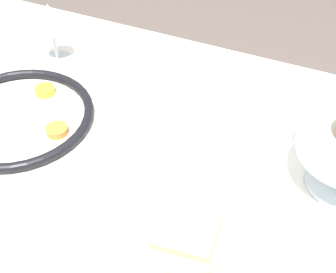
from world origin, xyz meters
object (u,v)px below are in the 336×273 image
(cup_near, at_px, (280,121))
(seder_plate, at_px, (17,118))
(napkin_roll, at_px, (23,233))
(bread_plate, at_px, (187,231))
(wine_glass, at_px, (50,21))

(cup_near, bearing_deg, seder_plate, -159.59)
(seder_plate, height_order, napkin_roll, napkin_roll)
(bread_plate, height_order, napkin_roll, napkin_roll)
(seder_plate, relative_size, wine_glass, 2.15)
(bread_plate, bearing_deg, napkin_roll, -152.61)
(seder_plate, distance_m, cup_near, 0.53)
(wine_glass, distance_m, cup_near, 0.56)
(seder_plate, xyz_separation_m, cup_near, (0.49, 0.18, 0.02))
(bread_plate, bearing_deg, cup_near, 75.98)
(cup_near, bearing_deg, wine_glass, 175.15)
(bread_plate, height_order, cup_near, cup_near)
(napkin_roll, bearing_deg, cup_near, 53.64)
(napkin_roll, xyz_separation_m, cup_near, (0.30, 0.41, 0.02))
(wine_glass, height_order, bread_plate, wine_glass)
(bread_plate, relative_size, cup_near, 2.14)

